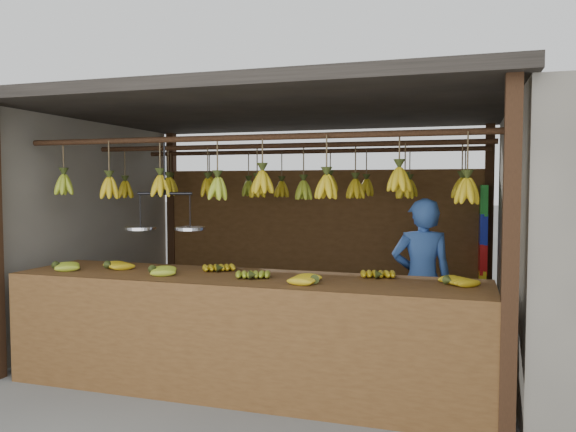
% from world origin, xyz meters
% --- Properties ---
extents(ground, '(80.00, 80.00, 0.00)m').
position_xyz_m(ground, '(0.00, 0.00, 0.00)').
color(ground, '#5B5B57').
extents(stall, '(4.30, 3.30, 2.40)m').
position_xyz_m(stall, '(0.00, 0.33, 1.97)').
color(stall, black).
rests_on(stall, ground).
extents(counter, '(3.78, 0.86, 0.96)m').
position_xyz_m(counter, '(0.07, -1.24, 0.72)').
color(counter, '#57371A').
rests_on(counter, ground).
extents(hanging_bananas, '(3.64, 2.22, 0.38)m').
position_xyz_m(hanging_bananas, '(0.00, -0.01, 1.60)').
color(hanging_bananas, '#92A523').
rests_on(hanging_bananas, ground).
extents(balance_scale, '(0.67, 0.35, 0.76)m').
position_xyz_m(balance_scale, '(-0.68, -1.00, 1.30)').
color(balance_scale, black).
rests_on(balance_scale, ground).
extents(vendor, '(0.61, 0.47, 1.50)m').
position_xyz_m(vendor, '(1.37, 0.00, 0.75)').
color(vendor, '#3359A5').
rests_on(vendor, ground).
extents(bag_bundles, '(0.08, 0.26, 1.28)m').
position_xyz_m(bag_bundles, '(1.94, 1.35, 0.97)').
color(bag_bundles, '#199926').
rests_on(bag_bundles, ground).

